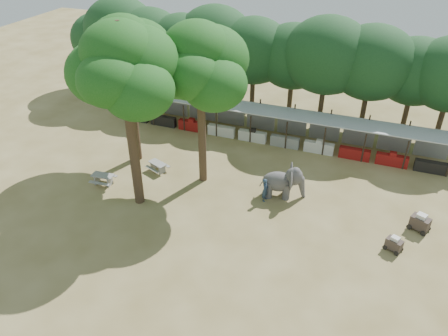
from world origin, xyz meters
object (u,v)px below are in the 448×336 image
(yard_tree_left, at_px, (126,56))
(picnic_table_far, at_px, (158,166))
(yard_tree_center, at_px, (123,69))
(elephant, at_px, (284,181))
(handler, at_px, (265,190))
(picnic_table_near, at_px, (103,178))
(cart_back, at_px, (420,222))
(yard_tree_back, at_px, (199,65))
(cart_front, at_px, (394,244))

(yard_tree_left, height_order, picnic_table_far, yard_tree_left)
(yard_tree_left, distance_m, yard_tree_center, 5.92)
(elephant, bearing_deg, handler, -148.63)
(picnic_table_near, distance_m, cart_back, 21.39)
(yard_tree_back, xyz_separation_m, picnic_table_near, (-6.34, -3.28, -8.03))
(yard_tree_left, height_order, yard_tree_center, yard_tree_center)
(yard_tree_center, relative_size, elephant, 3.84)
(yard_tree_center, xyz_separation_m, elephant, (9.07, 3.86, -8.04))
(picnic_table_far, bearing_deg, cart_front, 12.78)
(elephant, distance_m, picnic_table_far, 9.60)
(elephant, distance_m, cart_back, 8.86)
(picnic_table_far, relative_size, cart_back, 1.26)
(elephant, relative_size, cart_back, 2.17)
(cart_back, bearing_deg, picnic_table_near, -148.66)
(elephant, xyz_separation_m, handler, (-1.01, -0.95, -0.32))
(yard_tree_center, relative_size, yard_tree_back, 1.06)
(cart_front, bearing_deg, elephant, -177.64)
(yard_tree_back, xyz_separation_m, cart_back, (14.90, -0.74, -7.95))
(yard_tree_back, relative_size, picnic_table_far, 6.23)
(yard_tree_back, distance_m, handler, 9.27)
(picnic_table_near, bearing_deg, cart_front, -3.76)
(yard_tree_left, distance_m, elephant, 14.02)
(yard_tree_back, height_order, handler, yard_tree_back)
(elephant, xyz_separation_m, picnic_table_far, (-9.57, -0.21, -0.70))
(picnic_table_near, bearing_deg, yard_tree_center, -16.10)
(picnic_table_far, bearing_deg, handler, 17.39)
(cart_back, bearing_deg, cart_front, -95.03)
(handler, xyz_separation_m, cart_back, (9.83, 0.36, -0.26))
(picnic_table_near, bearing_deg, picnic_table_far, 41.96)
(handler, distance_m, picnic_table_far, 8.60)
(yard_tree_center, height_order, yard_tree_back, yard_tree_center)
(yard_tree_back, relative_size, picnic_table_near, 6.82)
(yard_tree_center, height_order, elephant, yard_tree_center)
(cart_front, bearing_deg, handler, -169.24)
(yard_tree_left, distance_m, picnic_table_near, 8.80)
(picnic_table_near, height_order, cart_back, cart_back)
(picnic_table_far, distance_m, cart_back, 18.40)
(handler, bearing_deg, yard_tree_back, 81.97)
(yard_tree_left, height_order, cart_back, yard_tree_left)
(yard_tree_back, distance_m, cart_front, 16.04)
(yard_tree_left, relative_size, yard_tree_center, 0.92)
(cart_front, bearing_deg, yard_tree_back, -168.51)
(handler, bearing_deg, picnic_table_near, 105.02)
(picnic_table_near, relative_size, cart_front, 1.41)
(yard_tree_back, xyz_separation_m, picnic_table_far, (-3.50, -0.35, -8.07))
(yard_tree_center, height_order, cart_back, yard_tree_center)
(yard_tree_center, xyz_separation_m, picnic_table_near, (-3.34, 0.72, -8.69))
(yard_tree_back, xyz_separation_m, elephant, (6.07, -0.14, -7.37))
(yard_tree_left, relative_size, cart_back, 7.61)
(cart_back, bearing_deg, picnic_table_far, -156.70)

